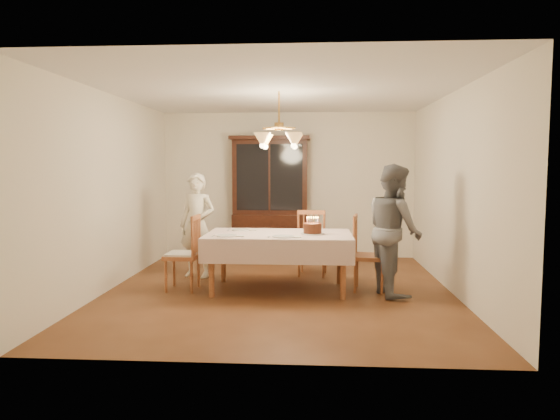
# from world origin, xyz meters

# --- Properties ---
(ground) EXTENTS (5.00, 5.00, 0.00)m
(ground) POSITION_xyz_m (0.00, 0.00, 0.00)
(ground) COLOR #583019
(ground) RESTS_ON ground
(room_shell) EXTENTS (5.00, 5.00, 5.00)m
(room_shell) POSITION_xyz_m (0.00, 0.00, 1.58)
(room_shell) COLOR white
(room_shell) RESTS_ON ground
(dining_table) EXTENTS (1.90, 1.10, 0.76)m
(dining_table) POSITION_xyz_m (0.00, 0.00, 0.68)
(dining_table) COLOR brown
(dining_table) RESTS_ON ground
(china_hutch) EXTENTS (1.38, 0.54, 2.16)m
(china_hutch) POSITION_xyz_m (-0.30, 2.25, 1.04)
(china_hutch) COLOR black
(china_hutch) RESTS_ON ground
(chair_far_side) EXTENTS (0.49, 0.47, 1.00)m
(chair_far_side) POSITION_xyz_m (0.44, 0.93, 0.44)
(chair_far_side) COLOR brown
(chair_far_side) RESTS_ON ground
(chair_left_end) EXTENTS (0.43, 0.45, 1.00)m
(chair_left_end) POSITION_xyz_m (-1.27, -0.07, 0.45)
(chair_left_end) COLOR brown
(chair_left_end) RESTS_ON ground
(chair_right_end) EXTENTS (0.48, 0.50, 1.00)m
(chair_right_end) POSITION_xyz_m (1.18, 0.05, 0.44)
(chair_right_end) COLOR brown
(chair_right_end) RESTS_ON ground
(elderly_woman) EXTENTS (0.64, 0.51, 1.54)m
(elderly_woman) POSITION_xyz_m (-1.26, 0.73, 0.77)
(elderly_woman) COLOR white
(elderly_woman) RESTS_ON ground
(adult_in_grey) EXTENTS (0.80, 0.93, 1.67)m
(adult_in_grey) POSITION_xyz_m (1.48, -0.12, 0.84)
(adult_in_grey) COLOR slate
(adult_in_grey) RESTS_ON ground
(birthday_cake) EXTENTS (0.30, 0.30, 0.23)m
(birthday_cake) POSITION_xyz_m (0.44, -0.05, 0.83)
(birthday_cake) COLOR white
(birthday_cake) RESTS_ON dining_table
(place_setting_near_left) EXTENTS (0.40, 0.26, 0.02)m
(place_setting_near_left) POSITION_xyz_m (-0.63, -0.32, 0.77)
(place_setting_near_left) COLOR white
(place_setting_near_left) RESTS_ON dining_table
(place_setting_near_right) EXTENTS (0.42, 0.27, 0.02)m
(place_setting_near_right) POSITION_xyz_m (0.09, -0.35, 0.77)
(place_setting_near_right) COLOR white
(place_setting_near_right) RESTS_ON dining_table
(place_setting_far_left) EXTENTS (0.39, 0.25, 0.02)m
(place_setting_far_left) POSITION_xyz_m (-0.53, 0.27, 0.77)
(place_setting_far_left) COLOR white
(place_setting_far_left) RESTS_ON dining_table
(chandelier) EXTENTS (0.62, 0.62, 0.73)m
(chandelier) POSITION_xyz_m (-0.00, -0.00, 1.98)
(chandelier) COLOR #BF8C3F
(chandelier) RESTS_ON ground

